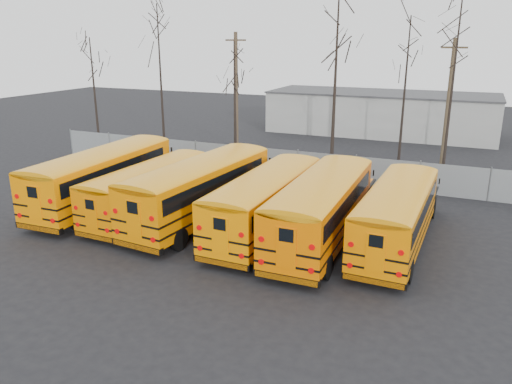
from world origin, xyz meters
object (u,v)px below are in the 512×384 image
at_px(bus_e, 323,203).
at_px(bus_c, 203,185).
at_px(bus_f, 398,211).
at_px(utility_pole_left, 236,91).
at_px(utility_pole_right, 448,107).
at_px(bus_a, 105,173).
at_px(bus_d, 268,198).
at_px(bus_b, 152,185).

bearing_deg(bus_e, bus_c, 176.75).
bearing_deg(bus_f, utility_pole_left, 136.07).
distance_m(bus_e, utility_pole_right, 15.80).
xyz_separation_m(bus_a, bus_f, (16.26, 0.55, -0.20)).
distance_m(bus_d, bus_e, 2.82).
bearing_deg(bus_e, bus_b, 179.90).
distance_m(bus_b, bus_c, 2.98).
bearing_deg(bus_c, bus_a, -174.66).
xyz_separation_m(bus_b, utility_pole_right, (13.85, 15.05, 3.10)).
distance_m(bus_a, utility_pole_left, 16.85).
relative_size(bus_c, utility_pole_right, 1.30).
height_order(bus_d, utility_pole_right, utility_pole_right).
distance_m(bus_c, bus_d, 3.81).
relative_size(bus_b, utility_pole_right, 1.12).
relative_size(bus_e, bus_f, 1.08).
bearing_deg(bus_f, utility_pole_right, 87.28).
relative_size(bus_d, utility_pole_left, 1.15).
height_order(bus_b, utility_pole_left, utility_pole_left).
bearing_deg(bus_f, bus_a, -176.79).
relative_size(bus_c, utility_pole_left, 1.24).
bearing_deg(bus_f, bus_c, -175.82).
height_order(bus_b, utility_pole_right, utility_pole_right).
bearing_deg(bus_f, bus_d, -171.68).
distance_m(bus_d, bus_f, 6.17).
bearing_deg(utility_pole_right, bus_f, -87.79).
bearing_deg(bus_c, bus_e, 2.43).
bearing_deg(bus_e, bus_d, 178.56).
height_order(bus_d, utility_pole_left, utility_pole_left).
height_order(bus_a, bus_e, bus_a).
xyz_separation_m(bus_d, bus_f, (6.12, 0.75, -0.06)).
height_order(bus_a, bus_b, bus_a).
bearing_deg(bus_a, bus_b, -7.69).
relative_size(bus_d, bus_e, 0.96).
relative_size(bus_c, bus_f, 1.12).
relative_size(utility_pole_left, utility_pole_right, 1.05).
xyz_separation_m(bus_a, utility_pole_right, (17.25, 14.69, 2.83)).
distance_m(bus_c, bus_e, 6.62).
xyz_separation_m(bus_d, utility_pole_left, (-9.77, 16.77, 3.20)).
relative_size(bus_c, bus_d, 1.08).
distance_m(bus_f, utility_pole_right, 14.50).
bearing_deg(utility_pole_left, bus_b, -86.69).
bearing_deg(utility_pole_right, bus_e, -99.80).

